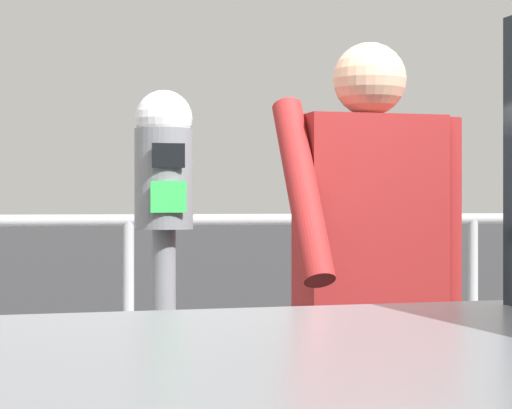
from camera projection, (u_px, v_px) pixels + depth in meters
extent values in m
cylinder|color=slate|center=(164.00, 179.00, 2.98)|extent=(0.17, 0.17, 0.29)
sphere|color=silver|center=(164.00, 119.00, 2.98)|extent=(0.17, 0.17, 0.17)
cube|color=black|center=(168.00, 155.00, 2.90)|extent=(0.09, 0.02, 0.07)
cube|color=green|center=(168.00, 197.00, 2.90)|extent=(0.10, 0.02, 0.09)
cube|color=maroon|center=(370.00, 218.00, 3.16)|extent=(0.44, 0.24, 0.63)
sphere|color=tan|center=(370.00, 79.00, 3.16)|extent=(0.23, 0.23, 0.23)
cylinder|color=maroon|center=(447.00, 212.00, 3.23)|extent=(0.09, 0.09, 0.59)
cylinder|color=maroon|center=(302.00, 189.00, 2.95)|extent=(0.10, 0.39, 0.55)
cylinder|color=gray|center=(128.00, 220.00, 5.27)|extent=(24.00, 0.06, 0.06)
cylinder|color=gray|center=(128.00, 317.00, 5.27)|extent=(24.00, 0.05, 0.05)
cylinder|color=gray|center=(128.00, 328.00, 5.27)|extent=(0.06, 0.06, 1.11)
cylinder|color=gray|center=(473.00, 315.00, 5.88)|extent=(0.06, 0.06, 1.11)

